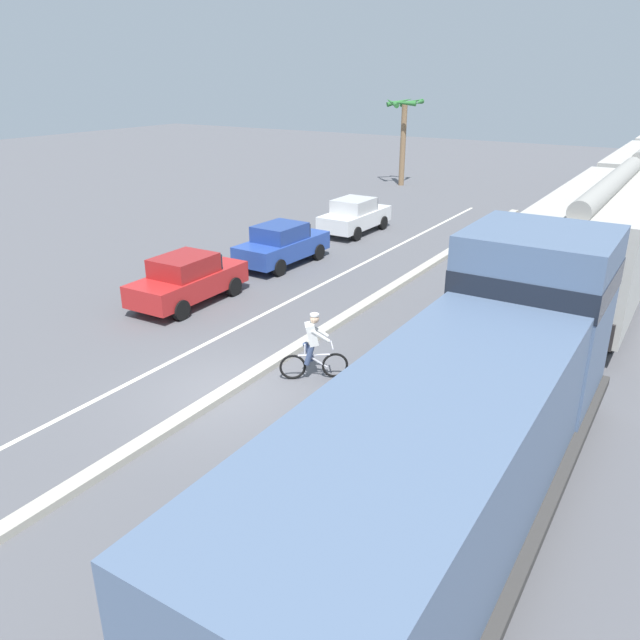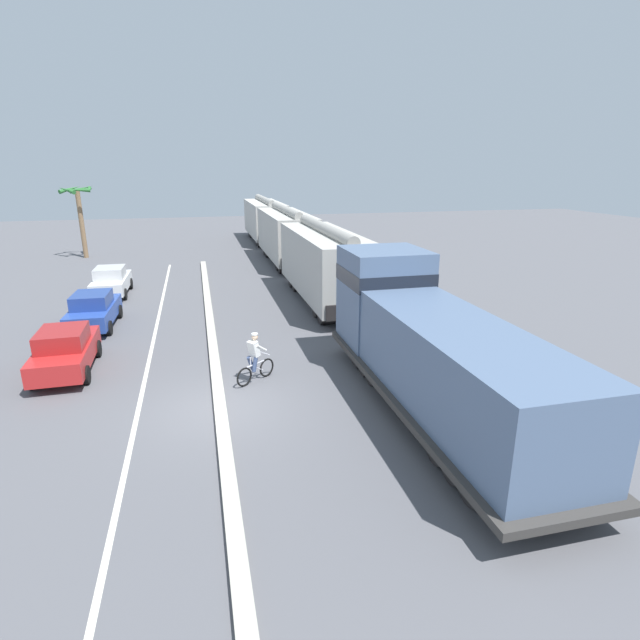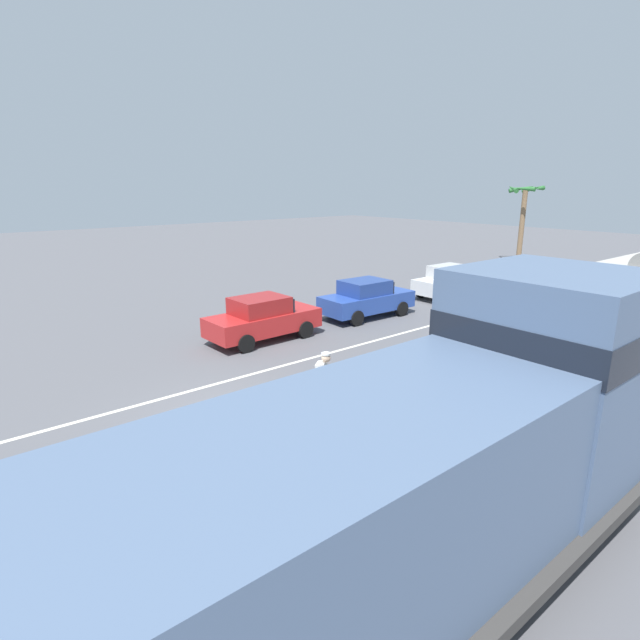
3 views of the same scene
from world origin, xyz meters
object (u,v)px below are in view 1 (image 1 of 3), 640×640
at_px(parked_car_blue, 282,244).
at_px(cyclist, 313,348).
at_px(hopper_car_lead, 601,242).
at_px(parked_car_red, 188,279).
at_px(parked_car_white, 355,216).
at_px(palm_tree_near, 404,121).
at_px(locomotive, 471,416).

distance_m(parked_car_blue, cyclist, 9.96).
relative_size(hopper_car_lead, parked_car_red, 2.50).
bearing_deg(parked_car_blue, parked_car_red, -90.48).
bearing_deg(parked_car_white, palm_tree_near, 106.01).
relative_size(locomotive, cyclist, 6.77).
relative_size(parked_car_red, parked_car_blue, 1.00).
bearing_deg(parked_car_blue, hopper_car_lead, 8.92).
bearing_deg(hopper_car_lead, parked_car_white, 159.15).
xyz_separation_m(hopper_car_lead, parked_car_white, (-11.31, 4.31, -1.26)).
relative_size(locomotive, parked_car_red, 2.74).
xyz_separation_m(parked_car_blue, palm_tree_near, (-3.94, 19.39, 3.33)).
relative_size(parked_car_blue, palm_tree_near, 0.76).
height_order(locomotive, cyclist, locomotive).
relative_size(hopper_car_lead, palm_tree_near, 1.89).
bearing_deg(parked_car_blue, palm_tree_near, 101.48).
xyz_separation_m(locomotive, palm_tree_near, (-15.14, 29.79, 2.35)).
distance_m(parked_car_red, parked_car_blue, 5.25).
height_order(locomotive, parked_car_white, locomotive).
bearing_deg(parked_car_white, hopper_car_lead, -20.85).
bearing_deg(parked_car_red, hopper_car_lead, 31.94).
xyz_separation_m(parked_car_red, parked_car_white, (-0.07, 11.32, 0.00)).
bearing_deg(parked_car_blue, locomotive, -42.88).
bearing_deg(palm_tree_near, cyclist, -69.20).
xyz_separation_m(locomotive, parked_car_blue, (-11.20, 10.40, -0.98)).
distance_m(parked_car_blue, parked_car_white, 6.07).
xyz_separation_m(parked_car_blue, parked_car_white, (-0.11, 6.07, 0.00)).
relative_size(parked_car_blue, cyclist, 2.48).
xyz_separation_m(parked_car_red, cyclist, (6.39, -2.42, 0.00)).
bearing_deg(palm_tree_near, locomotive, -63.06).
height_order(hopper_car_lead, cyclist, hopper_car_lead).
distance_m(parked_car_white, palm_tree_near, 14.26).
distance_m(hopper_car_lead, cyclist, 10.68).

